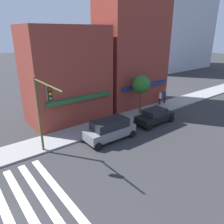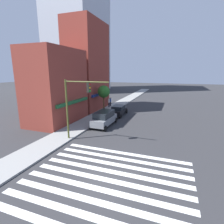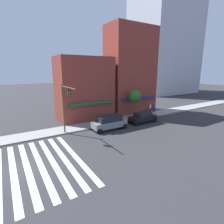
{
  "view_description": "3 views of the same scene",
  "coord_description": "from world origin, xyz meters",
  "px_view_note": "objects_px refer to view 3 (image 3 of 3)",
  "views": [
    {
      "loc": [
        -0.09,
        -9.48,
        9.32
      ],
      "look_at": [
        12.04,
        6.0,
        2.0
      ],
      "focal_mm": 35.0,
      "sensor_mm": 36.0,
      "label": 1
    },
    {
      "loc": [
        -9.43,
        -3.75,
        6.96
      ],
      "look_at": [
        13.77,
        4.7,
        1.2
      ],
      "focal_mm": 28.0,
      "sensor_mm": 36.0,
      "label": 2
    },
    {
      "loc": [
        -0.96,
        -14.66,
        7.86
      ],
      "look_at": [
        12.04,
        6.0,
        2.0
      ],
      "focal_mm": 28.0,
      "sensor_mm": 36.0,
      "label": 3
    }
  ],
  "objects_px": {
    "sedan_black": "(143,117)",
    "street_tree": "(135,97)",
    "pedestrian_blue_shirt": "(154,107)",
    "suv_grey": "(109,122)",
    "traffic_signal": "(66,102)",
    "pedestrian_white_shirt": "(150,108)"
  },
  "relations": [
    {
      "from": "suv_grey",
      "to": "pedestrian_white_shirt",
      "type": "distance_m",
      "value": 11.65
    },
    {
      "from": "traffic_signal",
      "to": "suv_grey",
      "type": "distance_m",
      "value": 6.47
    },
    {
      "from": "street_tree",
      "to": "pedestrian_white_shirt",
      "type": "bearing_deg",
      "value": 9.95
    },
    {
      "from": "traffic_signal",
      "to": "pedestrian_white_shirt",
      "type": "height_order",
      "value": "traffic_signal"
    },
    {
      "from": "traffic_signal",
      "to": "street_tree",
      "type": "distance_m",
      "value": 12.42
    },
    {
      "from": "traffic_signal",
      "to": "suv_grey",
      "type": "relative_size",
      "value": 1.31
    },
    {
      "from": "sedan_black",
      "to": "pedestrian_white_shirt",
      "type": "distance_m",
      "value": 6.22
    },
    {
      "from": "pedestrian_blue_shirt",
      "to": "suv_grey",
      "type": "bearing_deg",
      "value": 80.78
    },
    {
      "from": "traffic_signal",
      "to": "pedestrian_blue_shirt",
      "type": "height_order",
      "value": "traffic_signal"
    },
    {
      "from": "traffic_signal",
      "to": "pedestrian_blue_shirt",
      "type": "bearing_deg",
      "value": 9.78
    },
    {
      "from": "traffic_signal",
      "to": "sedan_black",
      "type": "bearing_deg",
      "value": -3.2
    },
    {
      "from": "sedan_black",
      "to": "traffic_signal",
      "type": "bearing_deg",
      "value": 175.57
    },
    {
      "from": "pedestrian_blue_shirt",
      "to": "street_tree",
      "type": "xyz_separation_m",
      "value": [
        -5.63,
        -0.93,
        2.56
      ]
    },
    {
      "from": "suv_grey",
      "to": "street_tree",
      "type": "relative_size",
      "value": 1.04
    },
    {
      "from": "suv_grey",
      "to": "pedestrian_blue_shirt",
      "type": "relative_size",
      "value": 2.67
    },
    {
      "from": "sedan_black",
      "to": "street_tree",
      "type": "bearing_deg",
      "value": 76.12
    },
    {
      "from": "sedan_black",
      "to": "street_tree",
      "type": "relative_size",
      "value": 0.98
    },
    {
      "from": "traffic_signal",
      "to": "pedestrian_white_shirt",
      "type": "distance_m",
      "value": 17.22
    },
    {
      "from": "suv_grey",
      "to": "sedan_black",
      "type": "distance_m",
      "value": 6.01
    },
    {
      "from": "street_tree",
      "to": "traffic_signal",
      "type": "bearing_deg",
      "value": -170.01
    },
    {
      "from": "sedan_black",
      "to": "pedestrian_blue_shirt",
      "type": "xyz_separation_m",
      "value": [
        6.26,
        3.73,
        0.23
      ]
    },
    {
      "from": "sedan_black",
      "to": "pedestrian_white_shirt",
      "type": "bearing_deg",
      "value": 33.95
    }
  ]
}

